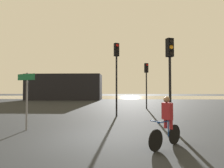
{
  "coord_description": "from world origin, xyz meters",
  "views": [
    {
      "loc": [
        0.92,
        -6.61,
        1.86
      ],
      "look_at": [
        0.5,
        5.0,
        2.2
      ],
      "focal_mm": 28.0,
      "sensor_mm": 36.0,
      "label": 1
    }
  ],
  "objects_px": {
    "traffic_light_center": "(117,66)",
    "cyclist": "(167,122)",
    "traffic_light_near_right": "(170,65)",
    "direction_sign_post": "(27,93)",
    "distant_building": "(65,87)",
    "traffic_light_far_right": "(146,77)"
  },
  "relations": [
    {
      "from": "distant_building",
      "to": "traffic_light_far_right",
      "type": "height_order",
      "value": "distant_building"
    },
    {
      "from": "direction_sign_post",
      "to": "cyclist",
      "type": "distance_m",
      "value": 6.16
    },
    {
      "from": "traffic_light_far_right",
      "to": "direction_sign_post",
      "type": "height_order",
      "value": "traffic_light_far_right"
    },
    {
      "from": "distant_building",
      "to": "direction_sign_post",
      "type": "distance_m",
      "value": 23.07
    },
    {
      "from": "traffic_light_center",
      "to": "traffic_light_near_right",
      "type": "distance_m",
      "value": 4.4
    },
    {
      "from": "traffic_light_near_right",
      "to": "cyclist",
      "type": "bearing_deg",
      "value": 52.92
    },
    {
      "from": "traffic_light_far_right",
      "to": "traffic_light_near_right",
      "type": "distance_m",
      "value": 8.23
    },
    {
      "from": "distant_building",
      "to": "traffic_light_center",
      "type": "relative_size",
      "value": 2.53
    },
    {
      "from": "traffic_light_near_right",
      "to": "direction_sign_post",
      "type": "relative_size",
      "value": 1.66
    },
    {
      "from": "distant_building",
      "to": "traffic_light_near_right",
      "type": "relative_size",
      "value": 2.94
    },
    {
      "from": "direction_sign_post",
      "to": "cyclist",
      "type": "relative_size",
      "value": 1.6
    },
    {
      "from": "traffic_light_near_right",
      "to": "traffic_light_far_right",
      "type": "bearing_deg",
      "value": -109.8
    },
    {
      "from": "traffic_light_far_right",
      "to": "traffic_light_center",
      "type": "bearing_deg",
      "value": 28.84
    },
    {
      "from": "traffic_light_far_right",
      "to": "traffic_light_near_right",
      "type": "xyz_separation_m",
      "value": [
        -0.18,
        -8.23,
        -0.01
      ]
    },
    {
      "from": "traffic_light_near_right",
      "to": "direction_sign_post",
      "type": "distance_m",
      "value": 6.84
    },
    {
      "from": "traffic_light_center",
      "to": "cyclist",
      "type": "distance_m",
      "value": 7.06
    },
    {
      "from": "traffic_light_center",
      "to": "traffic_light_far_right",
      "type": "height_order",
      "value": "traffic_light_center"
    },
    {
      "from": "traffic_light_center",
      "to": "traffic_light_far_right",
      "type": "xyz_separation_m",
      "value": [
        2.81,
        4.73,
        -0.45
      ]
    },
    {
      "from": "distant_building",
      "to": "traffic_light_near_right",
      "type": "distance_m",
      "value": 24.79
    },
    {
      "from": "traffic_light_near_right",
      "to": "cyclist",
      "type": "relative_size",
      "value": 2.67
    },
    {
      "from": "distant_building",
      "to": "traffic_light_far_right",
      "type": "distance_m",
      "value": 18.14
    },
    {
      "from": "traffic_light_center",
      "to": "cyclist",
      "type": "xyz_separation_m",
      "value": [
        1.68,
        -6.33,
        -2.65
      ]
    }
  ]
}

